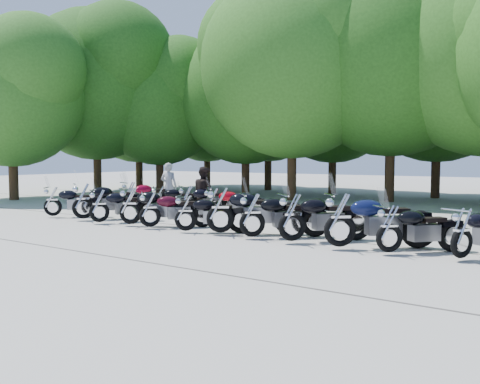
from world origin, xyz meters
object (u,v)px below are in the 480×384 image
Objects in this scene: motorcycle_3 at (130,204)px; motorcycle_10 at (390,227)px; motorcycle_0 at (53,200)px; motorcycle_16 at (213,202)px; motorcycle_4 at (150,208)px; motorcycle_11 at (462,231)px; motorcycle_1 at (83,199)px; motorcycle_9 at (340,218)px; rider_1 at (204,191)px; motorcycle_2 at (99,205)px; rider_0 at (169,186)px; motorcycle_6 at (220,208)px; motorcycle_15 at (187,199)px; motorcycle_7 at (252,213)px; motorcycle_5 at (186,211)px; motorcycle_13 at (130,195)px; motorcycle_14 at (159,198)px.

motorcycle_3 reaches higher than motorcycle_10.
motorcycle_0 is 1.00× the size of motorcycle_16.
motorcycle_3 is 2.82m from motorcycle_16.
motorcycle_4 is 1.00× the size of motorcycle_11.
motorcycle_3 is at bearing -149.95° from motorcycle_1.
motorcycle_10 is at bearing 33.43° from motorcycle_11.
motorcycle_0 is at bearing 26.30° from motorcycle_11.
rider_1 is (-6.53, 3.44, 0.15)m from motorcycle_9.
motorcycle_2 reaches higher than motorcycle_4.
rider_0 is at bearing 1.11° from motorcycle_3.
motorcycle_3 is at bearing 54.54° from motorcycle_6.
motorcycle_6 is 3.47m from motorcycle_9.
motorcycle_15 is at bearing -98.91° from motorcycle_1.
motorcycle_1 is 2.25m from motorcycle_3.
motorcycle_2 reaches higher than motorcycle_10.
motorcycle_5 is at bearing 48.76° from motorcycle_7.
motorcycle_6 is 6.61m from motorcycle_13.
motorcycle_15 is at bearing 10.58° from motorcycle_11.
motorcycle_10 is at bearing 176.33° from rider_1.
motorcycle_13 is (0.98, 2.64, 0.05)m from motorcycle_0.
motorcycle_15 is at bearing 28.23° from motorcycle_9.
rider_1 is (3.99, 3.27, 0.27)m from motorcycle_0.
motorcycle_11 is (13.01, 0.02, 0.01)m from motorcycle_0.
rider_1 reaches higher than motorcycle_13.
motorcycle_1 is at bearing 41.15° from motorcycle_10.
motorcycle_3 is 4.30m from motorcycle_7.
motorcycle_4 reaches higher than motorcycle_14.
motorcycle_9 is 1.11× the size of motorcycle_13.
motorcycle_16 is (1.15, 2.57, -0.07)m from motorcycle_3.
rider_1 reaches higher than motorcycle_9.
motorcycle_9 reaches higher than motorcycle_1.
rider_1 is (-9.02, 3.24, 0.26)m from motorcycle_11.
motorcycle_15 is (-3.27, 2.56, -0.10)m from motorcycle_6.
motorcycle_4 reaches higher than motorcycle_10.
motorcycle_15 is (-2.23, 2.75, 0.03)m from motorcycle_5.
motorcycle_13 is (-7.12, 2.66, -0.01)m from motorcycle_7.
motorcycle_16 is at bearing -138.41° from motorcycle_14.
rider_0 is at bearing -88.56° from motorcycle_13.
rider_1 is at bearing -83.14° from motorcycle_2.
rider_0 is (-0.03, 4.17, 0.23)m from motorcycle_1.
motorcycle_1 is 1.41× the size of rider_1.
motorcycle_11 is 1.16× the size of rider_0.
motorcycle_1 is (1.54, 0.04, 0.10)m from motorcycle_0.
motorcycle_15 is (-9.23, 2.58, 0.02)m from motorcycle_11.
motorcycle_3 is 3.33m from rider_1.
motorcycle_1 reaches higher than motorcycle_7.
motorcycle_14 is (-0.27, 2.99, -0.03)m from motorcycle_2.
motorcycle_11 is at bearing -150.46° from motorcycle_2.
motorcycle_11 is at bearing -147.67° from motorcycle_14.
motorcycle_6 is 5.96m from motorcycle_11.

